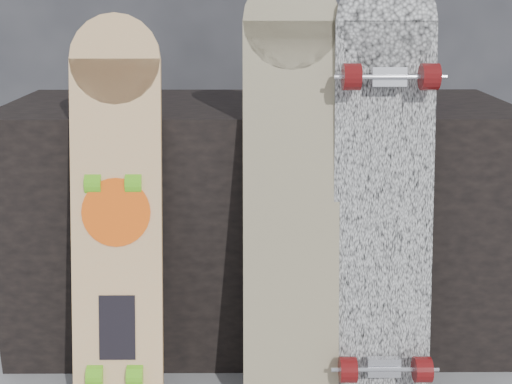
{
  "coord_description": "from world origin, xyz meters",
  "views": [
    {
      "loc": [
        -0.02,
        -1.55,
        1.12
      ],
      "look_at": [
        -0.01,
        0.2,
        0.59
      ],
      "focal_mm": 45.0,
      "sensor_mm": 36.0,
      "label": 1
    }
  ],
  "objects_px": {
    "longboard_cascadia": "(384,190)",
    "skateboard_dark": "(119,260)",
    "longboard_geisha": "(117,206)",
    "longboard_celtic": "(291,185)",
    "vendor_table": "(259,220)"
  },
  "relations": [
    {
      "from": "longboard_cascadia",
      "to": "skateboard_dark",
      "type": "bearing_deg",
      "value": 178.06
    },
    {
      "from": "longboard_geisha",
      "to": "longboard_celtic",
      "type": "relative_size",
      "value": 0.91
    },
    {
      "from": "vendor_table",
      "to": "longboard_celtic",
      "type": "bearing_deg",
      "value": -77.26
    },
    {
      "from": "vendor_table",
      "to": "longboard_celtic",
      "type": "xyz_separation_m",
      "value": [
        0.08,
        -0.37,
        0.23
      ]
    },
    {
      "from": "vendor_table",
      "to": "longboard_geisha",
      "type": "height_order",
      "value": "longboard_geisha"
    },
    {
      "from": "vendor_table",
      "to": "longboard_geisha",
      "type": "distance_m",
      "value": 0.57
    },
    {
      "from": "longboard_celtic",
      "to": "longboard_cascadia",
      "type": "xyz_separation_m",
      "value": [
        0.25,
        -0.01,
        -0.01
      ]
    },
    {
      "from": "longboard_celtic",
      "to": "longboard_geisha",
      "type": "bearing_deg",
      "value": -179.93
    },
    {
      "from": "longboard_celtic",
      "to": "skateboard_dark",
      "type": "distance_m",
      "value": 0.54
    },
    {
      "from": "longboard_cascadia",
      "to": "longboard_geisha",
      "type": "bearing_deg",
      "value": 179.01
    },
    {
      "from": "longboard_celtic",
      "to": "skateboard_dark",
      "type": "bearing_deg",
      "value": 178.62
    },
    {
      "from": "longboard_cascadia",
      "to": "skateboard_dark",
      "type": "xyz_separation_m",
      "value": [
        -0.74,
        0.02,
        -0.22
      ]
    },
    {
      "from": "longboard_geisha",
      "to": "skateboard_dark",
      "type": "relative_size",
      "value": 1.35
    },
    {
      "from": "vendor_table",
      "to": "longboard_celtic",
      "type": "relative_size",
      "value": 1.34
    },
    {
      "from": "longboard_cascadia",
      "to": "skateboard_dark",
      "type": "relative_size",
      "value": 1.49
    }
  ]
}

